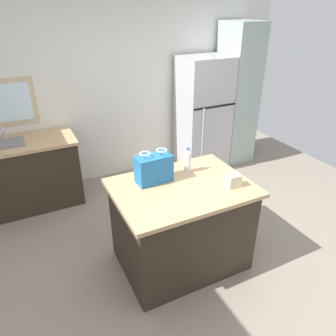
# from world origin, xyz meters

# --- Properties ---
(ground) EXTENTS (6.47, 6.47, 0.00)m
(ground) POSITION_xyz_m (0.00, 0.00, 0.00)
(ground) COLOR gray
(back_wall) EXTENTS (5.39, 0.13, 2.79)m
(back_wall) POSITION_xyz_m (-0.02, 2.32, 1.39)
(back_wall) COLOR silver
(back_wall) RESTS_ON ground
(kitchen_island) EXTENTS (1.28, 0.95, 0.92)m
(kitchen_island) POSITION_xyz_m (-0.10, 0.07, 0.46)
(kitchen_island) COLOR #33281E
(kitchen_island) RESTS_ON ground
(refrigerator) EXTENTS (0.74, 0.68, 1.76)m
(refrigerator) POSITION_xyz_m (1.29, 1.92, 0.88)
(refrigerator) COLOR #B7B7BC
(refrigerator) RESTS_ON ground
(tall_cabinet) EXTENTS (0.50, 0.60, 2.22)m
(tall_cabinet) POSITION_xyz_m (1.92, 1.92, 1.11)
(tall_cabinet) COLOR #9EB2A8
(tall_cabinet) RESTS_ON ground
(sink_counter) EXTENTS (1.25, 0.68, 1.10)m
(sink_counter) POSITION_xyz_m (-1.36, 1.91, 0.47)
(sink_counter) COLOR #33281E
(sink_counter) RESTS_ON ground
(shopping_bag) EXTENTS (0.34, 0.19, 0.32)m
(shopping_bag) POSITION_xyz_m (-0.29, 0.27, 1.06)
(shopping_bag) COLOR #236BAD
(shopping_bag) RESTS_ON kitchen_island
(small_box) EXTENTS (0.13, 0.10, 0.12)m
(small_box) POSITION_xyz_m (0.32, -0.15, 0.98)
(small_box) COLOR beige
(small_box) RESTS_ON kitchen_island
(bottle) EXTENTS (0.07, 0.07, 0.27)m
(bottle) POSITION_xyz_m (0.09, 0.29, 1.04)
(bottle) COLOR white
(bottle) RESTS_ON kitchen_island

